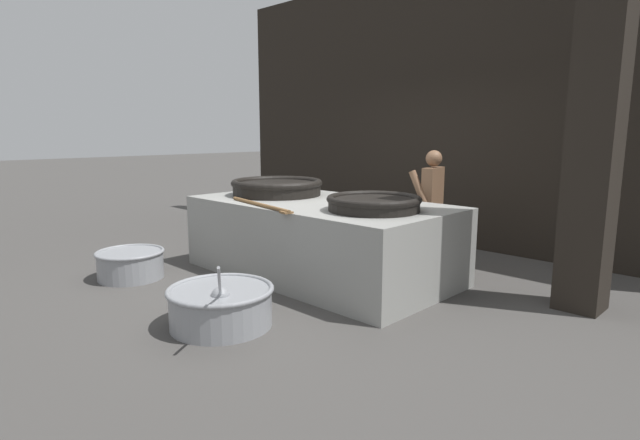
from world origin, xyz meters
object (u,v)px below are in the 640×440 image
at_px(giant_wok_near, 277,187).
at_px(cook, 432,204).
at_px(prep_bowl_meat, 131,263).
at_px(prep_bowl_vegetables, 221,304).
at_px(giant_wok_far, 374,203).

relative_size(giant_wok_near, cook, 0.80).
bearing_deg(prep_bowl_meat, cook, 54.05).
xyz_separation_m(cook, prep_bowl_vegetables, (-0.18, -3.06, -0.59)).
height_order(giant_wok_far, cook, cook).
bearing_deg(giant_wok_near, cook, 39.66).
bearing_deg(prep_bowl_vegetables, giant_wok_far, 77.58).
height_order(cook, prep_bowl_meat, cook).
relative_size(giant_wok_near, giant_wok_far, 1.19).
bearing_deg(giant_wok_far, prep_bowl_meat, -146.18).
height_order(giant_wok_near, giant_wok_far, giant_wok_near).
relative_size(prep_bowl_vegetables, prep_bowl_meat, 1.41).
bearing_deg(prep_bowl_vegetables, prep_bowl_meat, 177.18).
height_order(giant_wok_far, prep_bowl_vegetables, giant_wok_far).
distance_m(giant_wok_far, prep_bowl_meat, 2.92).
relative_size(giant_wok_far, prep_bowl_vegetables, 0.90).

